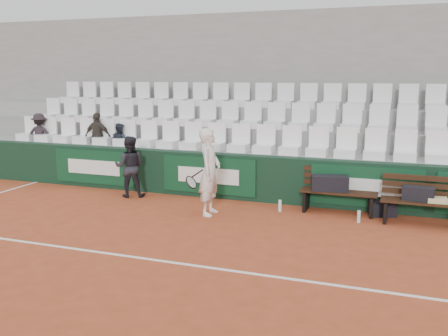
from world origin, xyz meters
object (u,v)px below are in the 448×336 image
(spectator_a, at_px, (39,118))
(ball_kid, at_px, (130,167))
(bench_right, at_px, (422,213))
(tennis_player, at_px, (210,172))
(water_bottle_near, at_px, (280,206))
(water_bottle_far, at_px, (359,217))
(sports_bag_right, at_px, (418,194))
(bench_left, at_px, (338,202))
(sports_bag_ground, at_px, (383,208))
(spectator_b, at_px, (97,119))
(sports_bag_left, at_px, (330,183))
(spectator_c, at_px, (119,125))

(spectator_a, bearing_deg, ball_kid, 140.34)
(bench_right, distance_m, tennis_player, 4.07)
(water_bottle_near, height_order, ball_kid, ball_kid)
(water_bottle_near, bearing_deg, water_bottle_far, -9.16)
(sports_bag_right, height_order, spectator_a, spectator_a)
(bench_left, height_order, ball_kid, ball_kid)
(tennis_player, bearing_deg, bench_right, 9.97)
(sports_bag_ground, xyz_separation_m, tennis_player, (-3.24, -1.05, 0.71))
(tennis_player, relative_size, spectator_b, 1.39)
(ball_kid, bearing_deg, sports_bag_left, 161.17)
(bench_left, bearing_deg, sports_bag_left, -165.44)
(sports_bag_left, height_order, sports_bag_right, sports_bag_left)
(bench_left, relative_size, sports_bag_left, 2.08)
(sports_bag_right, bearing_deg, water_bottle_near, -179.43)
(water_bottle_near, bearing_deg, sports_bag_left, 15.31)
(ball_kid, bearing_deg, water_bottle_far, 155.09)
(bench_left, relative_size, spectator_c, 1.51)
(sports_bag_left, height_order, ball_kid, ball_kid)
(water_bottle_near, xyz_separation_m, spectator_b, (-5.09, 1.21, 1.50))
(bench_right, relative_size, spectator_c, 1.51)
(sports_bag_left, distance_m, ball_kid, 4.46)
(bench_right, relative_size, spectator_b, 1.21)
(spectator_b, bearing_deg, ball_kid, 140.76)
(sports_bag_ground, relative_size, water_bottle_near, 2.09)
(spectator_a, bearing_deg, sports_bag_right, 151.82)
(sports_bag_ground, bearing_deg, tennis_player, -161.97)
(tennis_player, bearing_deg, sports_bag_left, 22.94)
(spectator_c, bearing_deg, sports_bag_right, -171.41)
(sports_bag_left, distance_m, tennis_player, 2.41)
(sports_bag_right, relative_size, water_bottle_near, 2.34)
(bench_right, height_order, sports_bag_right, sports_bag_right)
(sports_bag_ground, relative_size, spectator_b, 0.40)
(spectator_a, xyz_separation_m, spectator_c, (2.46, 0.00, -0.09))
(spectator_b, bearing_deg, sports_bag_left, 167.63)
(ball_kid, xyz_separation_m, spectator_b, (-1.58, 1.14, 0.93))
(water_bottle_near, relative_size, water_bottle_far, 1.02)
(water_bottle_near, relative_size, spectator_a, 0.20)
(sports_bag_ground, bearing_deg, spectator_c, 172.63)
(sports_bag_ground, height_order, spectator_c, spectator_c)
(water_bottle_far, bearing_deg, bench_right, 13.80)
(water_bottle_far, bearing_deg, sports_bag_right, 15.37)
(sports_bag_ground, bearing_deg, sports_bag_left, -173.41)
(ball_kid, relative_size, spectator_c, 1.40)
(bench_left, xyz_separation_m, sports_bag_right, (1.47, -0.28, 0.35))
(sports_bag_left, relative_size, tennis_player, 0.42)
(sports_bag_left, relative_size, water_bottle_near, 3.03)
(sports_bag_right, distance_m, ball_kid, 6.10)
(sports_bag_right, distance_m, sports_bag_ground, 0.83)
(sports_bag_right, distance_m, spectator_a, 9.63)
(sports_bag_ground, xyz_separation_m, spectator_a, (-8.88, 0.83, 1.43))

